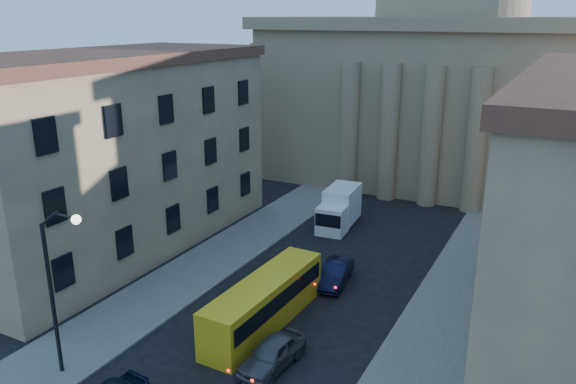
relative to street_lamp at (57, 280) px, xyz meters
The scene contains 9 objects.
sidewalk_left 11.38m from the street_lamp, 98.71° to the left, with size 5.00×60.00×0.15m, color #595751.
sidewalk_right 19.14m from the street_lamp, 32.88° to the left, with size 5.00×60.00×0.15m, color #595751.
church 48.43m from the street_lamp, 81.65° to the left, with size 68.02×28.76×36.60m.
building_left 17.36m from the street_lamp, 125.62° to the left, with size 11.60×26.60×14.70m.
street_lamp is the anchor object (origin of this frame).
car_right_far 11.05m from the street_lamp, 31.79° to the left, with size 1.80×4.47×1.52m, color #434347.
car_right_distant 17.90m from the street_lamp, 63.34° to the left, with size 1.55×4.45×1.47m, color black.
city_bus 11.36m from the street_lamp, 54.85° to the left, with size 2.64×10.02×2.80m.
box_truck 26.13m from the street_lamp, 81.47° to the left, with size 2.77×6.02×3.21m.
Camera 1 is at (13.68, -8.18, 17.13)m, focal length 35.00 mm.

